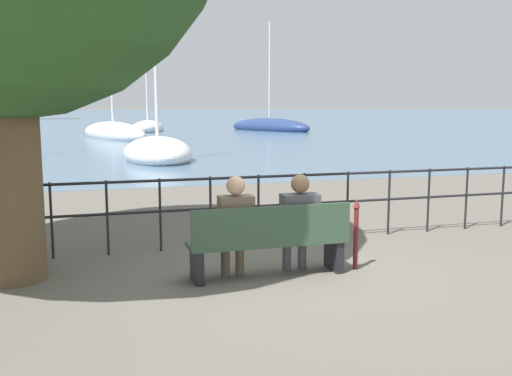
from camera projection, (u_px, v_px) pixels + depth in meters
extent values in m
plane|color=#605B51|center=(268.00, 275.00, 7.00)|extent=(1000.00, 1000.00, 0.00)
cube|color=slate|center=(91.00, 113.00, 156.73)|extent=(600.00, 300.00, 0.01)
cylinder|color=brown|center=(5.00, 167.00, 6.67)|extent=(0.82, 0.82, 2.71)
cube|color=#334C38|center=(268.00, 242.00, 6.94)|extent=(1.96, 0.45, 0.05)
cube|color=#334C38|center=(273.00, 225.00, 6.71)|extent=(1.96, 0.04, 0.45)
cube|color=black|center=(197.00, 265.00, 6.72)|extent=(0.10, 0.41, 0.40)
cube|color=black|center=(334.00, 254.00, 7.23)|extent=(0.10, 0.41, 0.40)
cylinder|color=brown|center=(225.00, 258.00, 6.98)|extent=(0.11, 0.11, 0.45)
cylinder|color=brown|center=(240.00, 256.00, 7.03)|extent=(0.11, 0.11, 0.45)
cube|color=brown|center=(234.00, 237.00, 6.88)|extent=(0.35, 0.26, 0.14)
cube|color=brown|center=(236.00, 219.00, 6.76)|extent=(0.41, 0.24, 0.56)
sphere|color=tan|center=(236.00, 186.00, 6.70)|extent=(0.22, 0.22, 0.22)
cylinder|color=#4C4C51|center=(287.00, 253.00, 7.20)|extent=(0.11, 0.11, 0.45)
cylinder|color=#4C4C51|center=(302.00, 252.00, 7.26)|extent=(0.11, 0.11, 0.45)
cube|color=#4C4C51|center=(297.00, 232.00, 7.11)|extent=(0.39, 0.26, 0.14)
cube|color=#4C4C51|center=(300.00, 216.00, 7.00)|extent=(0.46, 0.24, 0.55)
sphere|color=#846047|center=(300.00, 184.00, 6.94)|extent=(0.23, 0.23, 0.23)
cylinder|color=black|center=(51.00, 221.00, 7.70)|extent=(0.04, 0.04, 1.05)
cylinder|color=black|center=(107.00, 218.00, 7.91)|extent=(0.04, 0.04, 1.05)
cylinder|color=black|center=(160.00, 215.00, 8.12)|extent=(0.04, 0.04, 1.05)
cylinder|color=black|center=(211.00, 212.00, 8.33)|extent=(0.04, 0.04, 1.05)
cylinder|color=black|center=(258.00, 210.00, 8.54)|extent=(0.04, 0.04, 1.05)
cylinder|color=black|center=(304.00, 207.00, 8.75)|extent=(0.04, 0.04, 1.05)
cylinder|color=black|center=(347.00, 205.00, 8.96)|extent=(0.04, 0.04, 1.05)
cylinder|color=black|center=(389.00, 202.00, 9.16)|extent=(0.04, 0.04, 1.05)
cylinder|color=black|center=(428.00, 200.00, 9.37)|extent=(0.04, 0.04, 1.05)
cylinder|color=black|center=(466.00, 198.00, 9.58)|extent=(0.04, 0.04, 1.05)
cylinder|color=black|center=(503.00, 196.00, 9.79)|extent=(0.04, 0.04, 1.05)
cylinder|color=black|center=(235.00, 178.00, 8.36)|extent=(12.45, 0.04, 0.04)
cylinder|color=black|center=(235.00, 207.00, 8.42)|extent=(12.45, 0.04, 0.04)
cylinder|color=maroon|center=(356.00, 238.00, 7.23)|extent=(0.06, 0.06, 0.80)
cone|color=maroon|center=(357.00, 203.00, 7.17)|extent=(0.09, 0.09, 0.11)
ellipsoid|color=white|center=(113.00, 134.00, 36.17)|extent=(4.76, 8.97, 1.52)
cylinder|color=silver|center=(110.00, 40.00, 35.34)|extent=(0.14, 0.14, 10.66)
ellipsoid|color=white|center=(158.00, 153.00, 21.78)|extent=(2.55, 5.05, 1.30)
cylinder|color=silver|center=(155.00, 55.00, 21.25)|extent=(0.14, 0.14, 6.56)
ellipsoid|color=navy|center=(269.00, 127.00, 47.24)|extent=(5.95, 9.16, 1.48)
cylinder|color=silver|center=(270.00, 72.00, 46.60)|extent=(0.14, 0.14, 8.08)
ellipsoid|color=white|center=(148.00, 128.00, 45.28)|extent=(4.02, 5.97, 1.31)
cylinder|color=silver|center=(146.00, 51.00, 44.42)|extent=(0.14, 0.14, 11.22)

